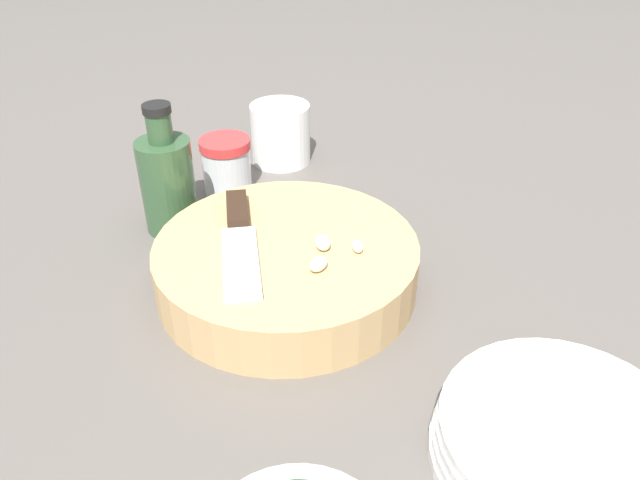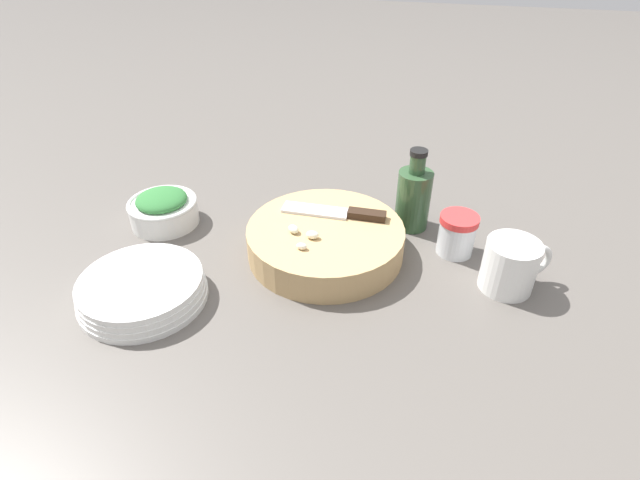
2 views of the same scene
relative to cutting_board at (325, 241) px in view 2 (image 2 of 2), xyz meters
name	(u,v)px [view 2 (image 2 of 2)]	position (x,y,z in m)	size (l,w,h in m)	color
ground_plane	(329,269)	(-0.02, 0.04, -0.03)	(5.00, 5.00, 0.00)	#56514C
cutting_board	(325,241)	(0.00, 0.00, 0.00)	(0.27, 0.27, 0.05)	tan
chef_knife	(340,213)	(-0.02, -0.05, 0.03)	(0.18, 0.03, 0.01)	black
garlic_cloves	(303,235)	(0.03, 0.04, 0.03)	(0.06, 0.06, 0.01)	silver
herb_bowl	(163,209)	(0.32, -0.02, 0.00)	(0.13, 0.13, 0.06)	silver
spice_jar	(457,234)	(-0.22, -0.06, 0.01)	(0.07, 0.07, 0.07)	silver
coffee_mug	(511,265)	(-0.30, 0.02, 0.02)	(0.11, 0.08, 0.08)	silver
plate_stack	(142,289)	(0.24, 0.18, -0.01)	(0.19, 0.19, 0.04)	silver
oil_bottle	(413,197)	(-0.14, -0.12, 0.03)	(0.06, 0.06, 0.15)	#2D4C2D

